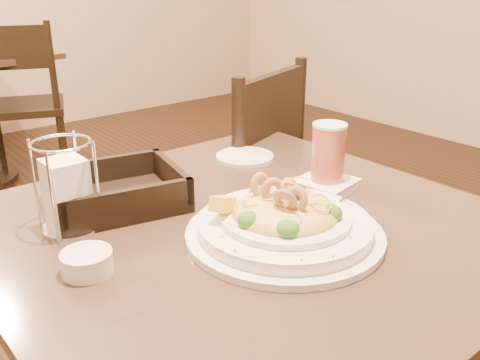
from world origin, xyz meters
TOP-DOWN VIEW (x-y plane):
  - main_table at (0.00, 0.00)m, footprint 0.90×0.90m
  - dining_chair_near at (0.39, 0.53)m, footprint 0.53×0.53m
  - dining_chair_far at (0.34, 2.33)m, footprint 0.55×0.55m
  - pasta_bowl at (0.01, -0.08)m, footprint 0.38×0.35m
  - drink_glass at (0.27, 0.05)m, footprint 0.13×0.13m
  - bread_basket at (-0.15, 0.23)m, footprint 0.29×0.25m
  - napkin_caddy at (-0.26, 0.19)m, footprint 0.10×0.10m
  - side_plate at (0.23, 0.28)m, footprint 0.17×0.17m
  - butter_ramekin at (-0.30, 0.03)m, footprint 0.09×0.09m

SIDE VIEW (x-z plane):
  - dining_chair_near at x=0.39m, z-range 0.03..0.96m
  - dining_chair_far at x=0.34m, z-range 0.03..0.96m
  - main_table at x=0.00m, z-range 0.14..0.88m
  - side_plate at x=0.23m, z-range 0.74..0.75m
  - butter_ramekin at x=-0.30m, z-range 0.74..0.78m
  - bread_basket at x=-0.15m, z-range 0.73..0.80m
  - pasta_bowl at x=0.01m, z-range 0.72..0.83m
  - drink_glass at x=0.27m, z-range 0.74..0.87m
  - napkin_caddy at x=-0.26m, z-range 0.73..0.90m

